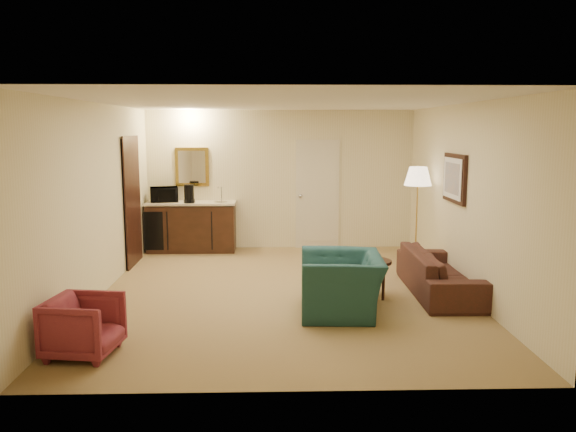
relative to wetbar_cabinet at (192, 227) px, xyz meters
name	(u,v)px	position (x,y,z in m)	size (l,w,h in m)	color
ground	(284,292)	(1.65, -2.72, -0.46)	(6.00, 6.00, 0.00)	#9A7F4E
room_walls	(276,165)	(1.55, -1.95, 1.26)	(5.02, 6.01, 2.61)	beige
wetbar_cabinet	(192,227)	(0.00, 0.00, 0.00)	(1.64, 0.58, 0.92)	#381D11
sofa	(440,266)	(3.80, -2.83, -0.07)	(2.00, 0.58, 0.78)	black
teal_armchair	(342,274)	(2.35, -3.62, 0.03)	(1.12, 0.73, 0.98)	#1B4442
rose_chair_near	(83,323)	(-0.45, -4.72, -0.17)	(0.56, 0.53, 0.58)	maroon
rose_chair_far	(83,323)	(-0.39, -4.87, -0.13)	(0.65, 0.61, 0.67)	maroon
coffee_table	(358,279)	(2.64, -3.01, -0.20)	(0.90, 0.61, 0.52)	black
floor_lamp	(417,217)	(3.85, -1.32, 0.37)	(0.44, 0.44, 1.66)	gold
waste_bin	(227,243)	(0.65, -0.07, -0.31)	(0.24, 0.24, 0.30)	black
microwave	(164,193)	(-0.50, 0.04, 0.63)	(0.49, 0.27, 0.33)	black
coffee_maker	(189,194)	(-0.01, -0.12, 0.63)	(0.18, 0.18, 0.33)	black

